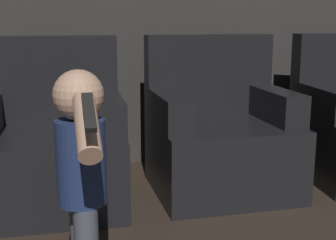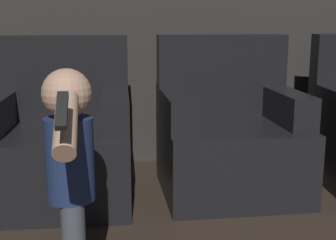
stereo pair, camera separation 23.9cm
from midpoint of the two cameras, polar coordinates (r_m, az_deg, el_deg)
name	(u,v)px [view 1 (the left image)]	position (r m, az deg, el deg)	size (l,w,h in m)	color
armchair_left	(49,147)	(2.89, -16.58, -3.26)	(0.89, 0.80, 0.99)	black
armchair_middle	(220,137)	(3.03, 4.08, -2.10)	(0.86, 0.77, 0.99)	black
person_toddler	(81,163)	(1.92, -14.07, -5.12)	(0.20, 0.62, 0.91)	#474C56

